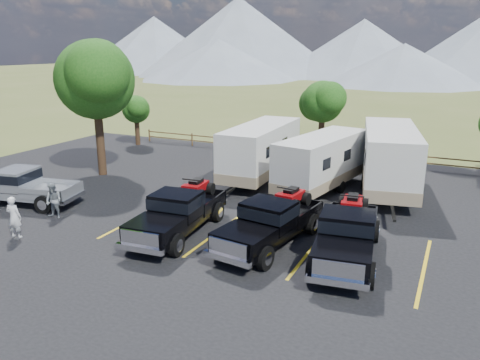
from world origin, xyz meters
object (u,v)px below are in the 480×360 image
at_px(trailer_right, 389,159).
at_px(person_a, 14,217).
at_px(pickup_silver, 21,186).
at_px(person_b, 54,201).
at_px(rig_left, 179,211).
at_px(trailer_center, 322,162).
at_px(rig_center, 271,221).
at_px(tree_big_nw, 95,80).
at_px(trailer_left, 261,151).
at_px(rig_right, 348,233).

relative_size(trailer_right, person_a, 5.68).
height_order(pickup_silver, person_b, pickup_silver).
relative_size(rig_left, trailer_center, 0.72).
bearing_deg(person_b, rig_center, 3.58).
relative_size(tree_big_nw, trailer_left, 0.87).
relative_size(trailer_left, pickup_silver, 1.48).
relative_size(trailer_center, person_b, 5.38).
height_order(trailer_center, person_a, trailer_center).
distance_m(rig_right, trailer_left, 10.76).
distance_m(rig_left, person_b, 6.07).
height_order(trailer_left, pickup_silver, trailer_left).
relative_size(rig_right, trailer_left, 0.69).
xyz_separation_m(rig_right, trailer_left, (-6.88, 8.25, 0.68)).
distance_m(rig_left, trailer_center, 8.95).
bearing_deg(rig_left, pickup_silver, 176.37).
relative_size(trailer_center, person_a, 4.95).
distance_m(trailer_right, person_b, 16.46).
relative_size(tree_big_nw, person_a, 4.57).
xyz_separation_m(trailer_left, person_b, (-5.82, -9.76, -0.86)).
xyz_separation_m(rig_center, trailer_left, (-3.96, 8.27, 0.70)).
distance_m(tree_big_nw, person_a, 10.78).
distance_m(trailer_right, pickup_silver, 18.40).
height_order(rig_right, trailer_center, trailer_center).
xyz_separation_m(tree_big_nw, rig_left, (9.19, -5.82, -4.60)).
height_order(rig_right, person_a, rig_right).
height_order(trailer_center, trailer_right, trailer_right).
height_order(trailer_left, person_a, trailer_left).
bearing_deg(trailer_left, tree_big_nw, -162.99).
bearing_deg(person_b, trailer_center, 38.41).
bearing_deg(person_b, trailer_left, 54.10).
relative_size(trailer_left, person_a, 5.27).
relative_size(rig_right, pickup_silver, 1.02).
bearing_deg(trailer_right, trailer_left, 173.07).
distance_m(trailer_center, trailer_right, 3.44).
bearing_deg(tree_big_nw, trailer_center, 10.47).
distance_m(tree_big_nw, trailer_center, 13.60).
bearing_deg(person_b, person_a, -87.31).
bearing_deg(rig_right, trailer_left, 122.17).
distance_m(trailer_left, trailer_right, 6.98).
height_order(rig_center, trailer_right, trailer_right).
distance_m(rig_center, trailer_right, 9.36).
bearing_deg(rig_right, pickup_silver, 175.26).
bearing_deg(person_b, rig_left, 3.55).
bearing_deg(person_b, rig_right, 1.72).
bearing_deg(rig_center, person_b, -163.40).
relative_size(rig_left, pickup_silver, 1.00).
height_order(rig_left, trailer_left, trailer_left).
bearing_deg(tree_big_nw, trailer_right, 12.68).
bearing_deg(trailer_left, person_b, -122.40).
xyz_separation_m(trailer_left, trailer_center, (3.75, -0.67, -0.11)).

